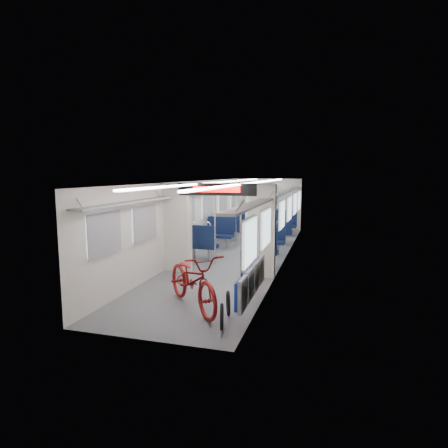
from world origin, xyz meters
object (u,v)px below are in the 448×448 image
object	(u,v)px
bike_hoop_c	(242,287)
bike_hoop_b	(228,304)
stanchion_far_left	(236,214)
bike_hoop_a	(222,318)
stanchion_near_left	(215,224)
flip_bench	(252,280)
seat_bay_near_left	(211,235)
stanchion_near_right	(241,226)
seat_bay_near_right	(266,243)
seat_bay_far_right	(282,225)
stanchion_far_right	(257,214)
bicycle	(193,280)
seat_bay_far_left	(235,224)

from	to	relation	value
bike_hoop_c	bike_hoop_b	bearing A→B (deg)	-92.18
bike_hoop_b	bike_hoop_c	distance (m)	0.94
stanchion_far_left	bike_hoop_b	bearing A→B (deg)	-77.11
bike_hoop_a	stanchion_near_left	world-z (taller)	stanchion_near_left
flip_bench	seat_bay_near_left	bearing A→B (deg)	116.29
bike_hoop_c	stanchion_near_right	world-z (taller)	stanchion_near_right
seat_bay_near_left	seat_bay_near_right	bearing A→B (deg)	-14.63
flip_bench	seat_bay_near_right	distance (m)	4.17
stanchion_near_left	stanchion_near_right	distance (m)	0.77
flip_bench	seat_bay_near_right	xyz separation A→B (m)	(-0.42, 4.14, -0.06)
seat_bay_far_right	stanchion_far_right	world-z (taller)	stanchion_far_right
seat_bay_near_right	seat_bay_far_right	world-z (taller)	seat_bay_far_right
stanchion_far_right	bicycle	bearing A→B (deg)	-90.11
bike_hoop_a	seat_bay_far_left	bearing A→B (deg)	102.86
bike_hoop_b	seat_bay_far_right	size ratio (longest dim) A/B	0.20
seat_bay_near_right	stanchion_far_right	bearing A→B (deg)	108.83
seat_bay_far_left	bike_hoop_a	bearing A→B (deg)	-77.14
bicycle	seat_bay_far_right	xyz separation A→B (m)	(0.68, 7.94, 0.01)
bike_hoop_b	stanchion_far_right	xyz separation A→B (m)	(-0.73, 6.43, 0.95)
bicycle	seat_bay_near_left	bearing A→B (deg)	60.66
flip_bench	stanchion_near_right	bearing A→B (deg)	107.12
seat_bay_near_left	seat_bay_far_right	size ratio (longest dim) A/B	1.03
seat_bay_far_left	stanchion_near_right	bearing A→B (deg)	-74.11
bike_hoop_a	bike_hoop_c	distance (m)	1.59
seat_bay_far_left	stanchion_near_left	world-z (taller)	stanchion_near_left
seat_bay_far_right	stanchion_near_left	world-z (taller)	stanchion_near_left
bike_hoop_a	bike_hoop_b	distance (m)	0.65
stanchion_near_left	stanchion_far_left	xyz separation A→B (m)	(-0.06, 2.63, 0.00)
bicycle	flip_bench	xyz separation A→B (m)	(1.09, 0.18, 0.03)
flip_bench	stanchion_far_right	distance (m)	6.21
stanchion_far_left	stanchion_far_right	size ratio (longest dim) A/B	1.00
bike_hoop_a	seat_bay_near_right	xyz separation A→B (m)	(-0.13, 5.13, 0.32)
seat_bay_far_left	stanchion_far_right	world-z (taller)	stanchion_far_right
stanchion_near_left	bicycle	bearing A→B (deg)	-79.75
seat_bay_far_left	stanchion_far_left	world-z (taller)	stanchion_far_left
flip_bench	stanchion_near_left	world-z (taller)	stanchion_near_left
flip_bench	stanchion_near_right	distance (m)	3.27
seat_bay_far_left	stanchion_near_right	xyz separation A→B (m)	(1.34, -4.71, 0.62)
bike_hoop_a	stanchion_near_left	distance (m)	4.52
bicycle	seat_bay_far_right	world-z (taller)	seat_bay_far_right
seat_bay_near_right	bike_hoop_b	bearing A→B (deg)	-89.17
bicycle	seat_bay_far_left	size ratio (longest dim) A/B	1.05
bike_hoop_a	seat_bay_near_right	distance (m)	5.14
bike_hoop_a	stanchion_far_right	size ratio (longest dim) A/B	0.19
flip_bench	bike_hoop_b	xyz separation A→B (m)	(-0.35, -0.34, -0.38)
seat_bay_near_right	seat_bay_far_right	xyz separation A→B (m)	(0.00, 3.61, 0.04)
bike_hoop_a	stanchion_far_left	size ratio (longest dim) A/B	0.19
stanchion_near_left	stanchion_near_right	bearing A→B (deg)	-9.48
seat_bay_near_left	seat_bay_far_right	world-z (taller)	seat_bay_near_left
stanchion_near_left	seat_bay_near_left	bearing A→B (deg)	112.19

